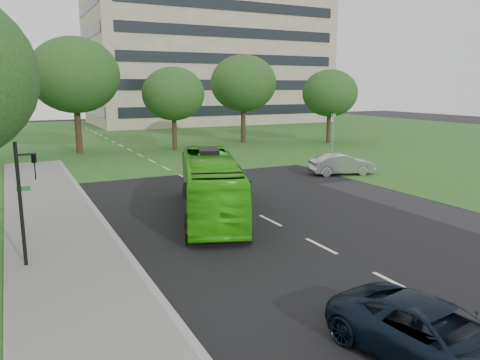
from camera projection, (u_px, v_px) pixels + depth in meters
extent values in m
plane|color=black|center=(293.00, 232.00, 20.16)|extent=(160.00, 160.00, 0.00)
cube|color=black|center=(159.00, 165.00, 37.74)|extent=(14.00, 120.00, 0.01)
cube|color=black|center=(184.00, 177.00, 32.47)|extent=(80.00, 12.00, 0.01)
cube|color=silver|center=(179.00, 175.00, 33.35)|extent=(0.15, 90.00, 0.01)
cube|color=gray|center=(172.00, 316.00, 12.67)|extent=(0.25, 60.00, 0.15)
cube|color=slate|center=(92.00, 333.00, 11.75)|extent=(4.00, 60.00, 0.14)
cube|color=#23501A|center=(102.00, 136.00, 59.72)|extent=(120.00, 60.00, 0.01)
cube|color=gray|center=(209.00, 50.00, 81.79)|extent=(40.00, 20.00, 25.00)
cube|color=black|center=(234.00, 46.00, 72.96)|extent=(36.80, 0.10, 23.00)
cube|color=black|center=(90.00, 46.00, 73.07)|extent=(0.10, 18.40, 23.00)
cylinder|color=black|center=(78.00, 132.00, 43.85)|extent=(0.60, 0.60, 3.97)
ellipsoid|color=#1D4115|center=(75.00, 75.00, 42.83)|extent=(8.17, 8.17, 6.95)
cylinder|color=black|center=(175.00, 135.00, 46.33)|extent=(0.46, 0.46, 3.07)
ellipsoid|color=#1D4115|center=(173.00, 94.00, 45.55)|extent=(6.11, 6.11, 5.19)
cylinder|color=black|center=(243.00, 126.00, 52.74)|extent=(0.55, 0.55, 3.65)
ellipsoid|color=#1D4115|center=(243.00, 83.00, 51.81)|extent=(7.34, 7.34, 6.24)
cylinder|color=black|center=(329.00, 129.00, 52.22)|extent=(0.46, 0.46, 3.08)
ellipsoid|color=#1D4115|center=(330.00, 93.00, 51.44)|extent=(6.06, 6.06, 5.15)
imported|color=#37BA13|center=(211.00, 185.00, 22.76)|extent=(5.71, 10.71, 2.92)
imported|color=#99999D|center=(341.00, 164.00, 33.35)|extent=(4.87, 2.79, 1.52)
imported|color=black|center=(436.00, 337.00, 10.40)|extent=(3.12, 5.34, 1.40)
cylinder|color=black|center=(21.00, 207.00, 15.71)|extent=(0.12, 0.12, 4.40)
cylinder|color=black|center=(26.00, 154.00, 15.50)|extent=(0.62, 0.07, 0.07)
imported|color=black|center=(34.00, 167.00, 15.68)|extent=(0.20, 0.22, 0.88)
cube|color=#195926|center=(23.00, 189.00, 15.65)|extent=(0.44, 0.04, 0.16)
cylinder|color=gray|center=(333.00, 136.00, 42.88)|extent=(0.11, 0.11, 3.53)
cube|color=gray|center=(334.00, 115.00, 42.52)|extent=(0.37, 0.34, 0.27)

